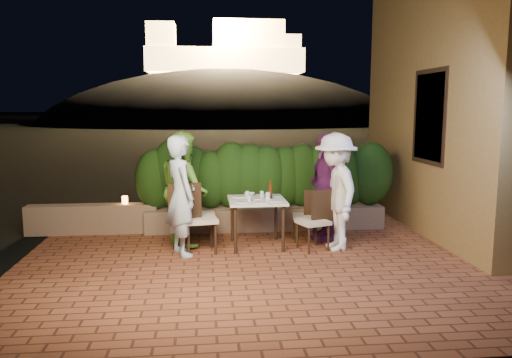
{
  "coord_description": "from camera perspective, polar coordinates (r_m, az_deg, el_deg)",
  "views": [
    {
      "loc": [
        -0.87,
        -6.34,
        2.17
      ],
      "look_at": [
        -0.07,
        1.29,
        1.05
      ],
      "focal_mm": 35.0,
      "sensor_mm": 36.0,
      "label": 1
    }
  ],
  "objects": [
    {
      "name": "plate_nw",
      "position": [
        7.44,
        -1.55,
        -2.65
      ],
      "size": [
        0.22,
        0.22,
        0.01
      ],
      "primitive_type": "cylinder",
      "color": "white",
      "rests_on": "dining_table"
    },
    {
      "name": "plate_ne",
      "position": [
        7.56,
        2.28,
        -2.48
      ],
      "size": [
        0.23,
        0.23,
        0.01
      ],
      "primitive_type": "cylinder",
      "color": "white",
      "rests_on": "dining_table"
    },
    {
      "name": "chair_right_front",
      "position": [
        7.65,
        6.52,
        -4.73
      ],
      "size": [
        0.54,
        0.54,
        0.91
      ],
      "primitive_type": null,
      "rotation": [
        0.0,
        0.0,
        3.49
      ],
      "color": "black",
      "rests_on": "ground"
    },
    {
      "name": "diner_purple",
      "position": [
        8.17,
        7.98,
        -0.89
      ],
      "size": [
        0.63,
        1.09,
        1.76
      ],
      "primitive_type": "imported",
      "rotation": [
        0.0,
        0.0,
        -1.37
      ],
      "color": "#67246D",
      "rests_on": "ground"
    },
    {
      "name": "window_pane",
      "position": [
        8.67,
        19.36,
        6.71
      ],
      "size": [
        0.08,
        1.0,
        1.4
      ],
      "primitive_type": "cube",
      "color": "black",
      "rests_on": "building_wall"
    },
    {
      "name": "ground",
      "position": [
        6.77,
        1.78,
        -10.59
      ],
      "size": [
        400.0,
        400.0,
        0.0
      ],
      "primitive_type": "plane",
      "color": "black",
      "rests_on": "ground"
    },
    {
      "name": "parapet",
      "position": [
        9.06,
        -18.17,
        -4.36
      ],
      "size": [
        2.2,
        0.3,
        0.5
      ],
      "primitive_type": "cube",
      "color": "#7C644F",
      "rests_on": "ground"
    },
    {
      "name": "beer_bottle",
      "position": [
        7.77,
        1.67,
        -1.12
      ],
      "size": [
        0.06,
        0.06,
        0.3
      ],
      "primitive_type": null,
      "color": "#52210D",
      "rests_on": "dining_table"
    },
    {
      "name": "glass_sw",
      "position": [
        7.86,
        -1.0,
        -1.74
      ],
      "size": [
        0.06,
        0.06,
        0.1
      ],
      "primitive_type": "cylinder",
      "color": "silver",
      "rests_on": "dining_table"
    },
    {
      "name": "building_wall",
      "position": [
        9.47,
        22.54,
        9.67
      ],
      "size": [
        1.6,
        5.0,
        5.0
      ],
      "primitive_type": "cube",
      "color": "olive",
      "rests_on": "ground"
    },
    {
      "name": "plate_sw",
      "position": [
        7.9,
        -1.94,
        -2.02
      ],
      "size": [
        0.23,
        0.23,
        0.01
      ],
      "primitive_type": "cylinder",
      "color": "white",
      "rests_on": "dining_table"
    },
    {
      "name": "chair_left_front",
      "position": [
        7.5,
        -6.44,
        -4.4
      ],
      "size": [
        0.56,
        0.56,
        1.05
      ],
      "primitive_type": null,
      "rotation": [
        0.0,
        0.0,
        0.16
      ],
      "color": "black",
      "rests_on": "ground"
    },
    {
      "name": "diner_green",
      "position": [
        7.91,
        -8.22,
        -1.06
      ],
      "size": [
        0.91,
        1.04,
        1.79
      ],
      "primitive_type": "imported",
      "rotation": [
        0.0,
        0.0,
        1.88
      ],
      "color": "#75C33D",
      "rests_on": "ground"
    },
    {
      "name": "hill",
      "position": [
        66.69,
        -3.49,
        2.96
      ],
      "size": [
        52.0,
        40.0,
        22.0
      ],
      "primitive_type": "ellipsoid",
      "color": "black",
      "rests_on": "ground"
    },
    {
      "name": "planter",
      "position": [
        8.93,
        1.07,
        -4.45
      ],
      "size": [
        4.2,
        0.55,
        0.4
      ],
      "primitive_type": "cube",
      "color": "#7C644F",
      "rests_on": "ground"
    },
    {
      "name": "hedge",
      "position": [
        8.79,
        1.08,
        0.32
      ],
      "size": [
        4.0,
        0.7,
        1.1
      ],
      "primitive_type": null,
      "color": "#18360E",
      "rests_on": "planter"
    },
    {
      "name": "terrace_floor",
      "position": [
        7.25,
        1.24,
        -9.73
      ],
      "size": [
        7.0,
        6.0,
        0.15
      ],
      "primitive_type": "cube",
      "color": "brown",
      "rests_on": "ground"
    },
    {
      "name": "dining_table",
      "position": [
        7.79,
        0.08,
        -5.03
      ],
      "size": [
        0.88,
        0.88,
        0.75
      ],
      "primitive_type": null,
      "rotation": [
        0.0,
        0.0,
        0.01
      ],
      "color": "white",
      "rests_on": "ground"
    },
    {
      "name": "diner_white",
      "position": [
        7.64,
        9.07,
        -1.44
      ],
      "size": [
        0.76,
        1.21,
        1.78
      ],
      "primitive_type": "imported",
      "rotation": [
        0.0,
        0.0,
        -1.48
      ],
      "color": "white",
      "rests_on": "ground"
    },
    {
      "name": "fortress",
      "position": [
        66.93,
        -3.6,
        15.42
      ],
      "size": [
        26.0,
        8.0,
        8.0
      ],
      "primitive_type": null,
      "color": "#FFCC7A",
      "rests_on": "hill"
    },
    {
      "name": "diner_blue",
      "position": [
        7.33,
        -8.59,
        -1.91
      ],
      "size": [
        0.65,
        0.76,
        1.76
      ],
      "primitive_type": "imported",
      "rotation": [
        0.0,
        0.0,
        1.99
      ],
      "color": "silver",
      "rests_on": "ground"
    },
    {
      "name": "chair_left_back",
      "position": [
        7.93,
        -6.37,
        -4.0
      ],
      "size": [
        0.46,
        0.46,
        0.98
      ],
      "primitive_type": null,
      "rotation": [
        0.0,
        0.0,
        0.03
      ],
      "color": "black",
      "rests_on": "ground"
    },
    {
      "name": "glass_nw",
      "position": [
        7.52,
        -0.79,
        -2.2
      ],
      "size": [
        0.06,
        0.06,
        0.1
      ],
      "primitive_type": "cylinder",
      "color": "silver",
      "rests_on": "dining_table"
    },
    {
      "name": "plate_front",
      "position": [
        7.43,
        0.69,
        -2.68
      ],
      "size": [
        0.21,
        0.21,
        0.01
      ],
      "primitive_type": "cylinder",
      "color": "white",
      "rests_on": "dining_table"
    },
    {
      "name": "glass_se",
      "position": [
        7.83,
        0.69,
        -1.76
      ],
      "size": [
        0.06,
        0.06,
        0.11
      ],
      "primitive_type": "cylinder",
      "color": "silver",
      "rests_on": "dining_table"
    },
    {
      "name": "plate_centre",
      "position": [
        7.74,
        -0.02,
        -2.23
      ],
      "size": [
        0.22,
        0.22,
        0.01
      ],
      "primitive_type": "cylinder",
      "color": "white",
      "rests_on": "dining_table"
    },
    {
      "name": "bowl",
      "position": [
        8.02,
        -0.76,
        -1.75
      ],
      "size": [
        0.2,
        0.2,
        0.04
      ],
      "primitive_type": "imported",
      "rotation": [
        0.0,
        0.0,
        -0.13
      ],
      "color": "white",
      "rests_on": "dining_table"
    },
    {
      "name": "chair_right_back",
      "position": [
        8.16,
        5.6,
        -4.13
      ],
      "size": [
        0.43,
        0.43,
        0.84
      ],
      "primitive_type": null,
      "rotation": [
        0.0,
        0.0,
        3.02
      ],
      "color": "black",
      "rests_on": "ground"
    },
    {
      "name": "plate_se",
      "position": [
        7.97,
        1.93,
        -1.92
      ],
      "size": [
        0.2,
        0.2,
        0.01
      ],
      "primitive_type": "cylinder",
      "color": "white",
      "rests_on": "dining_table"
    },
    {
      "name": "parapet_lamp",
      "position": [
        8.9,
        -14.76,
        -2.34
      ],
      "size": [
        0.1,
        0.1,
        0.14
      ],
      "primitive_type": "cylinder",
      "color": "orange",
      "rests_on": "parapet"
    },
    {
      "name": "glass_ne",
      "position": [
        7.62,
        1.37,
        -1.97
      ],
      "size": [
        0.07,
        0.07,
        0.12
      ],
      "primitive_type": "cylinder",
      "color": "silver",
      "rests_on": "dining_table"
    },
    {
      "name": "window_frame",
      "position": [
        8.67,
        19.3,
        6.71
      ],
      "size": [
        0.06,
        1.15,
        1.55
      ],
      "primitive_type": "cube",
      "color": "black",
      "rests_on": "building_wall"
    }
  ]
}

